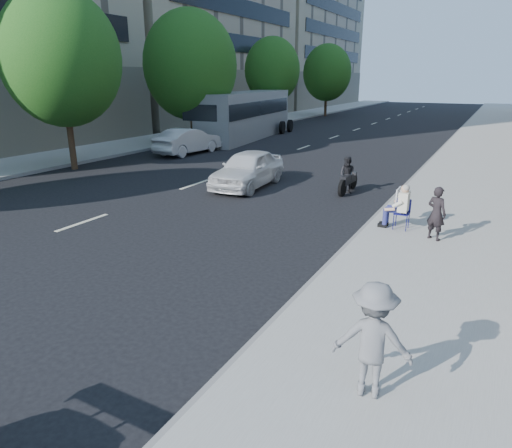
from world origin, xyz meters
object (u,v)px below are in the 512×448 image
Objects in this scene: pedestrian_woman at (436,213)px; bus at (247,115)px; white_sedan_near at (248,169)px; motorcycle at (348,177)px; white_sedan_mid at (188,141)px; jogger at (373,340)px; seated_protester at (399,204)px.

bus is (-15.47, 17.46, 0.76)m from pedestrian_woman.
white_sedan_near reaches higher than motorcycle.
motorcycle is at bearing -24.67° from pedestrian_woman.
bus is (-0.51, 8.03, 0.90)m from white_sedan_mid.
jogger is 0.38× the size of white_sedan_near.
white_sedan_near is at bearing 146.16° from white_sedan_mid.
seated_protester is at bearing -28.18° from white_sedan_near.
white_sedan_near is (-7.84, 10.69, -0.23)m from jogger.
white_sedan_mid is (-15.06, 16.48, -0.24)m from jogger.
white_sedan_near is (-7.74, 3.64, -0.13)m from pedestrian_woman.
jogger is 0.81× the size of motorcycle.
motorcycle is at bearing -81.56° from jogger.
white_sedan_near is 9.26m from white_sedan_mid.
jogger is 0.37× the size of white_sedan_mid.
motorcycle is 17.46m from bus.
bus is at bearing -81.45° from white_sedan_mid.
motorcycle is (-2.72, 4.00, -0.24)m from seated_protester.
motorcycle is at bearing 124.26° from seated_protester.
jogger is at bearing 116.10° from pedestrian_woman.
pedestrian_woman is 0.33× the size of white_sedan_near.
jogger is 1.14× the size of pedestrian_woman.
pedestrian_woman is at bearing -46.72° from motorcycle.
seated_protester is at bearing -56.49° from bus.
seated_protester is at bearing -0.67° from pedestrian_woman.
pedestrian_woman is (-0.10, 7.05, -0.10)m from jogger.
jogger reaches higher than pedestrian_woman.
white_sedan_mid is at bearing 138.11° from white_sedan_near.
white_sedan_near is at bearing 0.13° from pedestrian_woman.
seated_protester is 1.20m from pedestrian_woman.
pedestrian_woman is 17.69m from white_sedan_mid.
white_sedan_mid is at bearing 147.32° from seated_protester.
jogger is 13.26m from white_sedan_near.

